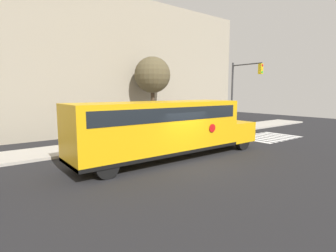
# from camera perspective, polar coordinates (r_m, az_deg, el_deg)

# --- Properties ---
(ground_plane) EXTENTS (60.00, 60.00, 0.00)m
(ground_plane) POSITION_cam_1_polar(r_m,az_deg,el_deg) (12.90, 4.79, -8.26)
(ground_plane) COLOR black
(sidewalk_strip) EXTENTS (44.00, 3.00, 0.15)m
(sidewalk_strip) POSITION_cam_1_polar(r_m,az_deg,el_deg) (18.08, -9.26, -3.55)
(sidewalk_strip) COLOR #B2ADA3
(sidewalk_strip) RESTS_ON ground
(building_backdrop) EXTENTS (32.00, 4.00, 11.54)m
(building_backdrop) POSITION_cam_1_polar(r_m,az_deg,el_deg) (23.80, -17.20, 12.59)
(building_backdrop) COLOR #9E937F
(building_backdrop) RESTS_ON ground
(crosswalk_stripes) EXTENTS (4.70, 3.20, 0.01)m
(crosswalk_stripes) POSITION_cam_1_polar(r_m,az_deg,el_deg) (21.83, 20.94, -2.26)
(crosswalk_stripes) COLOR white
(crosswalk_stripes) RESTS_ON ground
(school_bus) EXTENTS (11.04, 2.57, 2.99)m
(school_bus) POSITION_cam_1_polar(r_m,az_deg,el_deg) (13.48, -0.57, -0.07)
(school_bus) COLOR #EAA80F
(school_bus) RESTS_ON ground
(stop_sign) EXTENTS (0.63, 0.10, 2.80)m
(stop_sign) POSITION_cam_1_polar(r_m,az_deg,el_deg) (22.13, 9.47, 2.95)
(stop_sign) COLOR #38383A
(stop_sign) RESTS_ON ground
(traffic_light) EXTENTS (0.28, 2.93, 5.98)m
(traffic_light) POSITION_cam_1_polar(r_m,az_deg,el_deg) (23.04, 15.52, 8.17)
(traffic_light) COLOR #38383A
(traffic_light) RESTS_ON ground
(tree_near_sidewalk) EXTENTS (3.03, 3.03, 6.43)m
(tree_near_sidewalk) POSITION_cam_1_polar(r_m,az_deg,el_deg) (22.44, -3.40, 10.93)
(tree_near_sidewalk) COLOR #423323
(tree_near_sidewalk) RESTS_ON ground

